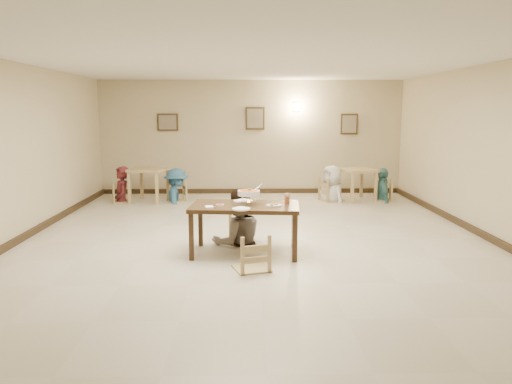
{
  "coord_description": "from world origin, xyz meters",
  "views": [
    {
      "loc": [
        -0.19,
        -8.31,
        2.18
      ],
      "look_at": [
        -0.0,
        -0.32,
        0.89
      ],
      "focal_mm": 35.0,
      "sensor_mm": 36.0,
      "label": 1
    }
  ],
  "objects_px": {
    "chair_far": "(237,215)",
    "bg_diner_b": "(176,168)",
    "bg_table_right": "(357,175)",
    "bg_chair_ll": "(121,184)",
    "drink_glass": "(287,199)",
    "bg_diner_a": "(120,167)",
    "main_table": "(245,210)",
    "bg_chair_rr": "(383,181)",
    "bg_diner_c": "(333,165)",
    "curry_warmer": "(249,193)",
    "bg_table_left": "(149,174)",
    "bg_chair_rl": "(332,179)",
    "bg_diner_d": "(383,168)",
    "bg_chair_lr": "(176,183)",
    "main_diner": "(238,189)",
    "chair_near": "(251,235)"
  },
  "relations": [
    {
      "from": "bg_chair_rr",
      "to": "main_diner",
      "type": "bearing_deg",
      "value": -31.61
    },
    {
      "from": "bg_table_right",
      "to": "bg_diner_d",
      "type": "relative_size",
      "value": 0.61
    },
    {
      "from": "bg_table_right",
      "to": "bg_diner_b",
      "type": "height_order",
      "value": "bg_diner_b"
    },
    {
      "from": "bg_table_right",
      "to": "main_table",
      "type": "bearing_deg",
      "value": -120.87
    },
    {
      "from": "bg_chair_rl",
      "to": "bg_chair_rr",
      "type": "bearing_deg",
      "value": -109.35
    },
    {
      "from": "bg_chair_rr",
      "to": "bg_diner_c",
      "type": "bearing_deg",
      "value": -80.4
    },
    {
      "from": "chair_near",
      "to": "bg_chair_rl",
      "type": "xyz_separation_m",
      "value": [
        2.07,
        5.43,
        0.06
      ]
    },
    {
      "from": "bg_diner_a",
      "to": "main_table",
      "type": "bearing_deg",
      "value": 13.24
    },
    {
      "from": "main_table",
      "to": "bg_table_right",
      "type": "relative_size",
      "value": 1.74
    },
    {
      "from": "main_diner",
      "to": "bg_chair_rl",
      "type": "height_order",
      "value": "main_diner"
    },
    {
      "from": "bg_chair_ll",
      "to": "bg_chair_rr",
      "type": "distance_m",
      "value": 6.41
    },
    {
      "from": "bg_diner_c",
      "to": "bg_diner_d",
      "type": "bearing_deg",
      "value": 62.94
    },
    {
      "from": "chair_far",
      "to": "bg_chair_ll",
      "type": "bearing_deg",
      "value": 140.47
    },
    {
      "from": "drink_glass",
      "to": "bg_diner_a",
      "type": "relative_size",
      "value": 0.09
    },
    {
      "from": "curry_warmer",
      "to": "bg_chair_rl",
      "type": "xyz_separation_m",
      "value": [
        2.1,
        4.6,
        -0.4
      ]
    },
    {
      "from": "chair_far",
      "to": "bg_diner_b",
      "type": "xyz_separation_m",
      "value": [
        -1.53,
        3.87,
        0.35
      ]
    },
    {
      "from": "main_table",
      "to": "bg_table_left",
      "type": "xyz_separation_m",
      "value": [
        -2.33,
        4.57,
        -0.01
      ]
    },
    {
      "from": "bg_table_left",
      "to": "bg_chair_lr",
      "type": "height_order",
      "value": "bg_chair_lr"
    },
    {
      "from": "bg_chair_lr",
      "to": "curry_warmer",
      "type": "bearing_deg",
      "value": 2.34
    },
    {
      "from": "chair_far",
      "to": "main_diner",
      "type": "height_order",
      "value": "main_diner"
    },
    {
      "from": "bg_chair_lr",
      "to": "bg_diner_d",
      "type": "xyz_separation_m",
      "value": [
        5.08,
        0.05,
        0.34
      ]
    },
    {
      "from": "bg_table_right",
      "to": "bg_chair_rr",
      "type": "height_order",
      "value": "bg_chair_rr"
    },
    {
      "from": "bg_table_left",
      "to": "bg_chair_rr",
      "type": "bearing_deg",
      "value": 0.47
    },
    {
      "from": "drink_glass",
      "to": "bg_chair_rl",
      "type": "distance_m",
      "value": 4.8
    },
    {
      "from": "main_table",
      "to": "bg_diner_a",
      "type": "relative_size",
      "value": 0.99
    },
    {
      "from": "drink_glass",
      "to": "bg_chair_rl",
      "type": "height_order",
      "value": "bg_chair_rl"
    },
    {
      "from": "bg_table_right",
      "to": "bg_diner_c",
      "type": "xyz_separation_m",
      "value": [
        -0.63,
        -0.04,
        0.24
      ]
    },
    {
      "from": "bg_table_left",
      "to": "bg_diner_c",
      "type": "xyz_separation_m",
      "value": [
        4.49,
        0.06,
        0.2
      ]
    },
    {
      "from": "bg_chair_rr",
      "to": "bg_diner_b",
      "type": "bearing_deg",
      "value": -79.35
    },
    {
      "from": "main_table",
      "to": "bg_diner_a",
      "type": "xyz_separation_m",
      "value": [
        -3.0,
        4.55,
        0.18
      ]
    },
    {
      "from": "chair_near",
      "to": "main_diner",
      "type": "height_order",
      "value": "main_diner"
    },
    {
      "from": "curry_warmer",
      "to": "bg_diner_b",
      "type": "distance_m",
      "value": 4.86
    },
    {
      "from": "curry_warmer",
      "to": "bg_diner_a",
      "type": "relative_size",
      "value": 0.22
    },
    {
      "from": "curry_warmer",
      "to": "bg_chair_ll",
      "type": "relative_size",
      "value": 0.43
    },
    {
      "from": "bg_diner_b",
      "to": "main_diner",
      "type": "bearing_deg",
      "value": -169.03
    },
    {
      "from": "bg_table_left",
      "to": "bg_chair_rl",
      "type": "xyz_separation_m",
      "value": [
        4.49,
        0.06,
        -0.13
      ]
    },
    {
      "from": "bg_chair_rr",
      "to": "bg_diner_a",
      "type": "xyz_separation_m",
      "value": [
        -6.41,
        -0.07,
        0.39
      ]
    },
    {
      "from": "drink_glass",
      "to": "bg_diner_b",
      "type": "bearing_deg",
      "value": 117.27
    },
    {
      "from": "bg_table_right",
      "to": "bg_chair_ll",
      "type": "bearing_deg",
      "value": -178.84
    },
    {
      "from": "bg_diner_d",
      "to": "bg_diner_a",
      "type": "bearing_deg",
      "value": 91.36
    },
    {
      "from": "bg_table_left",
      "to": "bg_chair_lr",
      "type": "bearing_deg",
      "value": -0.55
    },
    {
      "from": "bg_table_right",
      "to": "bg_diner_a",
      "type": "bearing_deg",
      "value": -178.84
    },
    {
      "from": "main_diner",
      "to": "bg_diner_a",
      "type": "height_order",
      "value": "main_diner"
    },
    {
      "from": "drink_glass",
      "to": "bg_chair_rr",
      "type": "xyz_separation_m",
      "value": [
        2.76,
        4.54,
        -0.37
      ]
    },
    {
      "from": "bg_diner_a",
      "to": "bg_chair_rr",
      "type": "bearing_deg",
      "value": 70.48
    },
    {
      "from": "bg_chair_lr",
      "to": "bg_diner_c",
      "type": "xyz_separation_m",
      "value": [
        3.82,
        0.06,
        0.41
      ]
    },
    {
      "from": "drink_glass",
      "to": "bg_table_left",
      "type": "height_order",
      "value": "drink_glass"
    },
    {
      "from": "main_diner",
      "to": "bg_chair_lr",
      "type": "xyz_separation_m",
      "value": [
        -1.54,
        3.92,
        -0.45
      ]
    },
    {
      "from": "chair_near",
      "to": "bg_chair_rl",
      "type": "height_order",
      "value": "bg_chair_rl"
    },
    {
      "from": "chair_far",
      "to": "bg_chair_rl",
      "type": "relative_size",
      "value": 0.85
    }
  ]
}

